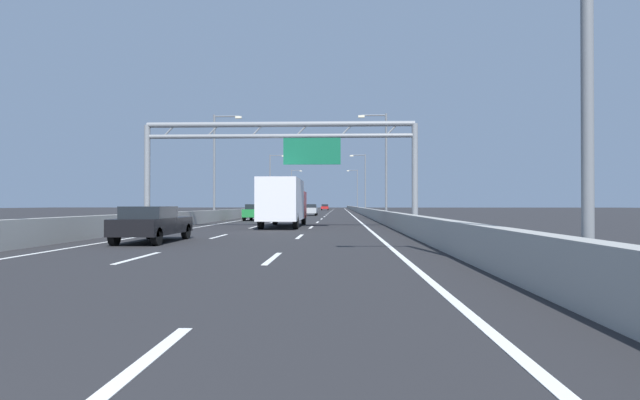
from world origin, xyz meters
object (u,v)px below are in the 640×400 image
Objects in this scene: streetlamp_left_distant at (292,187)px; black_car at (152,223)px; sign_gantry at (284,147)px; box_truck at (283,201)px; streetlamp_right_distant at (356,187)px; red_car at (325,207)px; silver_car at (310,210)px; white_car at (270,211)px; yellow_car at (283,210)px; streetlamp_left_mid at (217,160)px; green_car at (257,212)px; streetlamp_right_far at (364,180)px; streetlamp_left_far at (271,180)px; orange_car at (310,207)px; streetlamp_right_mid at (384,160)px.

streetlamp_left_distant reaches higher than black_car.
sign_gantry is 3.70m from box_truck.
streetlamp_right_distant is 2.19× the size of red_car.
black_car is 1.05× the size of silver_car.
yellow_car is (0.29, 9.88, -0.02)m from white_car.
streetlamp_left_mid is 80.21m from red_car.
yellow_car and silver_car have the same top height.
black_car is (0.18, -33.29, -0.04)m from white_car.
streetlamp_right_distant reaches higher than green_car.
yellow_car is (-10.87, -19.07, -4.66)m from streetlamp_right_far.
white_car is at bearing -86.69° from streetlamp_left_distant.
streetlamp_left_far is (-7.72, 51.22, 0.55)m from sign_gantry.
red_car is at bearing 99.85° from streetlamp_right_far.
orange_car is 0.95× the size of yellow_car.
box_truck reaches higher than silver_car.
streetlamp_left_far is at bearing 180.00° from streetlamp_right_far.
streetlamp_left_mid is 72.47m from streetlamp_left_distant.
yellow_car is (-10.87, -55.31, -4.66)m from streetlamp_right_distant.
red_car is at bearing 88.14° from black_car.
box_truck reaches higher than red_car.
streetlamp_left_distant is at bearing 95.04° from sign_gantry.
box_truck is (-7.44, -49.42, -3.77)m from streetlamp_right_far.
red_car is (3.43, 105.75, 0.04)m from black_car.
streetlamp_left_distant is 14.93m from streetlamp_right_distant.
box_truck is (-7.44, -13.19, -3.77)m from streetlamp_right_mid.
silver_car is at bearing 90.77° from sign_gantry.
streetlamp_left_distant is 11.35m from red_car.
red_car is at bearing 136.12° from streetlamp_right_distant.
streetlamp_left_far is 29.57m from white_car.
orange_car is at bearing 92.31° from box_truck.
streetlamp_left_far is 1.00× the size of streetlamp_right_far.
black_car is at bearing -90.14° from yellow_car.
silver_car is at bearing -114.83° from streetlamp_right_far.
sign_gantry is at bearing -82.92° from box_truck.
sign_gantry is 3.69× the size of black_car.
sign_gantry is 34.88m from silver_car.
red_car is 92.93m from box_truck.
streetlamp_left_far reaches higher than red_car.
green_car is (-11.30, -36.34, -4.65)m from streetlamp_right_far.
streetlamp_right_distant is 1.08× the size of box_truck.
streetlamp_right_distant is (14.93, 72.47, 0.00)m from streetlamp_left_mid.
green_car is at bearing -90.23° from orange_car.
black_car is (-3.76, -11.03, -4.13)m from sign_gantry.
green_car is 13.67m from box_truck.
streetlamp_right_mid is at bearing 67.12° from black_car.
streetlamp_left_mid and streetlamp_right_distant have the same top height.
streetlamp_right_distant is 2.14× the size of black_car.
streetlamp_right_distant is at bearing 67.61° from streetlamp_left_far.
streetlamp_left_far is 1.08× the size of box_truck.
streetlamp_right_mid is at bearing -90.00° from streetlamp_right_far.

